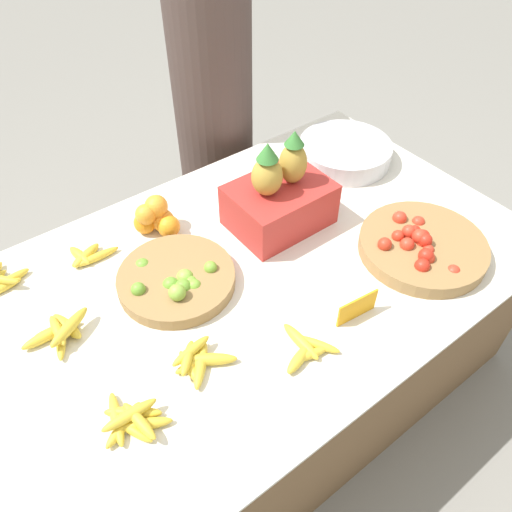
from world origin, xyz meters
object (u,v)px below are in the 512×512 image
object	(u,v)px
produce_crate	(279,198)
vendor_person	(214,115)
lime_bowl	(176,279)
tomato_basket	(422,246)
metal_bowl	(345,152)
price_sign	(357,308)

from	to	relation	value
produce_crate	vendor_person	distance (m)	0.74
vendor_person	produce_crate	bearing A→B (deg)	-105.28
lime_bowl	tomato_basket	xyz separation A→B (m)	(0.74, -0.37, 0.00)
tomato_basket	vendor_person	world-z (taller)	vendor_person
lime_bowl	metal_bowl	xyz separation A→B (m)	(0.92, 0.18, 0.02)
lime_bowl	tomato_basket	size ratio (longest dim) A/B	0.88
lime_bowl	metal_bowl	distance (m)	0.94
produce_crate	vendor_person	size ratio (longest dim) A/B	0.23
metal_bowl	produce_crate	xyz separation A→B (m)	(-0.47, -0.14, 0.07)
tomato_basket	price_sign	xyz separation A→B (m)	(-0.38, -0.07, 0.01)
price_sign	tomato_basket	bearing A→B (deg)	16.05
tomato_basket	produce_crate	world-z (taller)	produce_crate
tomato_basket	metal_bowl	distance (m)	0.59
tomato_basket	vendor_person	bearing A→B (deg)	94.76
price_sign	produce_crate	bearing A→B (deg)	85.87
tomato_basket	produce_crate	xyz separation A→B (m)	(-0.29, 0.42, 0.08)
lime_bowl	vendor_person	distance (m)	1.00
metal_bowl	vendor_person	distance (m)	0.63
tomato_basket	metal_bowl	bearing A→B (deg)	72.26
tomato_basket	produce_crate	size ratio (longest dim) A/B	1.20
lime_bowl	price_sign	distance (m)	0.57
lime_bowl	metal_bowl	bearing A→B (deg)	11.29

